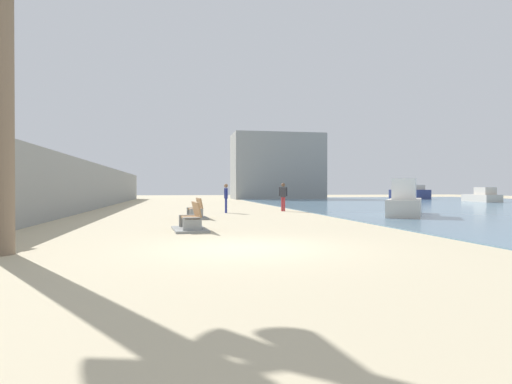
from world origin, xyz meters
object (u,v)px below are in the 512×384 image
object	(u,v)px
bench_near	(191,224)
person_standing	(226,196)
person_walking	(283,195)
boat_far_right	(410,193)
bench_far	(195,214)
boat_outer	(405,202)
boat_nearest	(482,196)

from	to	relation	value
bench_near	person_standing	world-z (taller)	person_standing
person_walking	boat_far_right	distance (m)	34.76
bench_far	boat_far_right	bearing A→B (deg)	46.73
bench_far	boat_outer	size ratio (longest dim) A/B	0.40
person_standing	boat_outer	size ratio (longest dim) A/B	0.31
boat_far_right	boat_outer	bearing A→B (deg)	-120.55
boat_nearest	person_walking	bearing A→B (deg)	-151.80
person_standing	boat_outer	world-z (taller)	boat_outer
person_walking	boat_nearest	distance (m)	27.56
boat_nearest	person_standing	bearing A→B (deg)	-153.02
person_walking	boat_nearest	xyz separation A→B (m)	(24.28, 13.02, -0.45)
boat_far_right	boat_outer	world-z (taller)	boat_outer
bench_near	person_standing	xyz separation A→B (m)	(2.34, 10.07, 0.76)
person_walking	bench_far	bearing A→B (deg)	-136.30
bench_near	boat_outer	size ratio (longest dim) A/B	0.40
bench_far	boat_outer	bearing A→B (deg)	-1.70
boat_far_right	boat_outer	xyz separation A→B (m)	(-18.50, -31.35, -0.04)
bench_near	person_standing	size ratio (longest dim) A/B	1.29
boat_nearest	bench_far	bearing A→B (deg)	-148.37
person_standing	person_walking	bearing A→B (deg)	18.35
person_walking	person_standing	world-z (taller)	person_walking
boat_nearest	boat_outer	bearing A→B (deg)	-135.73
bench_near	boat_far_right	world-z (taller)	boat_far_right
person_walking	boat_outer	distance (m)	7.64
person_walking	person_standing	distance (m)	3.94
boat_outer	boat_nearest	world-z (taller)	boat_outer
boat_outer	boat_far_right	bearing A→B (deg)	59.45
person_standing	boat_far_right	bearing A→B (deg)	44.55
boat_outer	bench_near	bearing A→B (deg)	-153.42
person_standing	boat_far_right	world-z (taller)	boat_far_right
bench_near	bench_far	xyz separation A→B (m)	(0.39, 5.88, 0.00)
bench_far	boat_nearest	size ratio (longest dim) A/B	0.39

